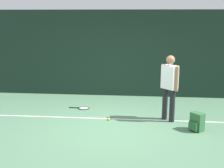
% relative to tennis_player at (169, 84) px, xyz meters
% --- Properties ---
extents(ground_plane, '(12.00, 12.00, 0.00)m').
position_rel_tennis_player_xyz_m(ground_plane, '(-1.44, -0.66, -0.97)').
color(ground_plane, '#4C7556').
extents(back_fence, '(10.00, 0.10, 2.85)m').
position_rel_tennis_player_xyz_m(back_fence, '(-1.44, 2.34, 0.46)').
color(back_fence, '#192D23').
rests_on(back_fence, ground).
extents(court_line, '(9.00, 0.05, 0.00)m').
position_rel_tennis_player_xyz_m(court_line, '(-1.44, -0.03, -0.96)').
color(court_line, white).
rests_on(court_line, ground).
extents(tennis_player, '(0.44, 0.44, 1.70)m').
position_rel_tennis_player_xyz_m(tennis_player, '(0.00, 0.00, 0.00)').
color(tennis_player, black).
rests_on(tennis_player, ground).
extents(tennis_racket, '(0.62, 0.34, 0.03)m').
position_rel_tennis_player_xyz_m(tennis_racket, '(-2.39, 0.77, -0.95)').
color(tennis_racket, black).
rests_on(tennis_racket, ground).
extents(backpack, '(0.38, 0.38, 0.44)m').
position_rel_tennis_player_xyz_m(backpack, '(0.61, -0.66, -0.76)').
color(backpack, '#2D6038').
rests_on(backpack, ground).
extents(tennis_ball_near_player, '(0.07, 0.07, 0.07)m').
position_rel_tennis_player_xyz_m(tennis_ball_near_player, '(-1.54, -0.15, -0.93)').
color(tennis_ball_near_player, '#CCE033').
rests_on(tennis_ball_near_player, ground).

